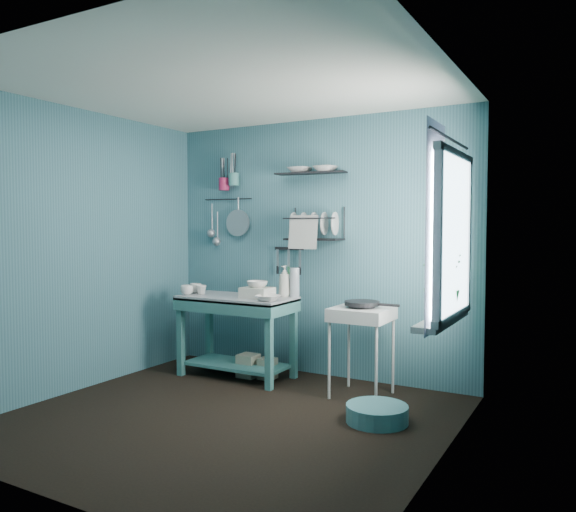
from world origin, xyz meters
The scene contains 36 objects.
floor centered at (0.00, 0.00, 0.00)m, with size 3.20×3.20×0.00m, color black.
ceiling centered at (0.00, 0.00, 2.50)m, with size 3.20×3.20×0.00m, color silver.
wall_back centered at (0.00, 1.50, 1.25)m, with size 3.20×3.20×0.00m, color #35626D.
wall_front centered at (0.00, -1.50, 1.25)m, with size 3.20×3.20×0.00m, color #35626D.
wall_left centered at (-1.60, 0.00, 1.25)m, with size 3.00×3.00×0.00m, color #35626D.
wall_right centered at (1.60, 0.00, 1.25)m, with size 3.00×3.00×0.00m, color #35626D.
work_counter centered at (-0.61, 1.02, 0.39)m, with size 1.11×0.56×0.79m, color #346D6A.
mug_left centered at (-1.09, 0.86, 0.84)m, with size 0.12×0.12×0.10m, color beige.
mug_mid centered at (-0.99, 0.96, 0.83)m, with size 0.10×0.10×0.09m, color beige.
mug_right centered at (-1.11, 1.02, 0.84)m, with size 0.12×0.12×0.10m, color beige.
wash_tub centered at (-0.36, 1.00, 0.84)m, with size 0.28×0.22×0.10m, color #BBB9AB.
tub_bowl centered at (-0.36, 1.00, 0.92)m, with size 0.20×0.20×0.06m, color beige.
soap_bottle centered at (-0.19, 1.22, 0.94)m, with size 0.12×0.12×0.30m, color #BBB9AB.
water_bottle centered at (-0.09, 1.24, 0.93)m, with size 0.09×0.09×0.28m, color #9FA7B1.
counter_bowl centered at (-0.16, 0.87, 0.81)m, with size 0.22×0.22×0.05m, color beige.
hotplate_stand centered at (0.68, 1.03, 0.38)m, with size 0.48×0.48×0.77m, color beige.
frying_pan centered at (0.68, 1.03, 0.80)m, with size 0.30×0.30×0.04m, color black.
knife_strip centered at (-0.29, 1.47, 1.24)m, with size 0.32×0.02×0.03m, color black.
dish_rack centered at (0.04, 1.37, 1.49)m, with size 0.55×0.24×0.32m, color black.
upper_shelf centered at (-0.01, 1.40, 1.97)m, with size 0.70×0.18×0.01m, color black.
shelf_bowl_left centered at (-0.13, 1.40, 2.08)m, with size 0.22×0.22×0.05m, color beige.
shelf_bowl_right centered at (0.15, 1.40, 2.02)m, with size 0.21×0.21×0.05m, color beige.
utensil_cup_magenta centered at (-1.05, 1.42, 1.91)m, with size 0.11×0.11×0.13m, color #A41E49.
utensil_cup_teal centered at (-0.92, 1.42, 1.95)m, with size 0.11×0.11×0.13m, color teal.
colander centered at (-0.89, 1.45, 1.50)m, with size 0.28×0.28×0.03m, color #9A9CA1.
ladle_outer centered at (-1.24, 1.46, 1.56)m, with size 0.01×0.01×0.30m, color #9A9CA1.
ladle_inner centered at (-1.16, 1.46, 1.47)m, with size 0.01×0.01×0.30m, color #9A9CA1.
hook_rail centered at (-1.03, 1.47, 1.75)m, with size 0.01×0.01×0.60m, color black.
window_glass centered at (1.59, 0.45, 1.40)m, with size 1.10×1.10×0.00m, color white.
windowsill centered at (1.50, 0.45, 0.81)m, with size 0.16×0.95×0.04m, color beige.
curtain centered at (1.52, 0.15, 1.45)m, with size 1.35×1.35×0.00m, color silver.
curtain_rod centered at (1.54, 0.45, 2.05)m, with size 0.02×0.02×1.05m, color black.
potted_plant centered at (1.47, 0.52, 1.06)m, with size 0.26×0.26×0.46m, color #255E2A.
storage_tin_large centered at (-0.51, 1.07, 0.11)m, with size 0.18×0.18×0.22m, color gray.
storage_tin_small centered at (-0.31, 1.10, 0.10)m, with size 0.15×0.15×0.20m, color gray.
floor_basin centered at (1.02, 0.47, 0.07)m, with size 0.46×0.46×0.13m, color teal.
Camera 1 is at (2.46, -3.43, 1.46)m, focal length 35.00 mm.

